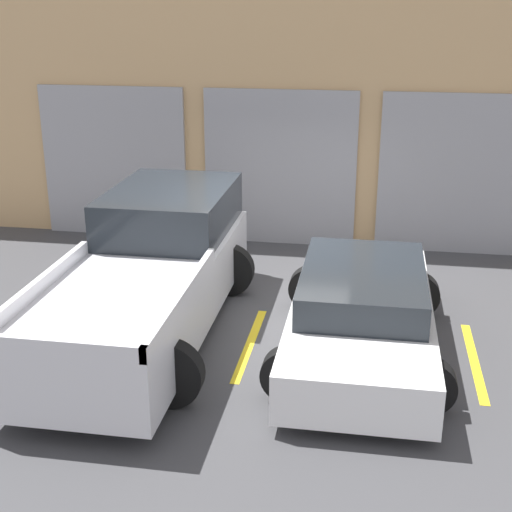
{
  "coord_description": "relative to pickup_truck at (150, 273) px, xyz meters",
  "views": [
    {
      "loc": [
        1.54,
        -10.0,
        4.44
      ],
      "look_at": [
        0.0,
        -0.9,
        1.1
      ],
      "focal_mm": 50.0,
      "sensor_mm": 36.0,
      "label": 1
    }
  ],
  "objects": [
    {
      "name": "parking_stripe_centre",
      "position": [
        4.45,
        -0.33,
        -0.82
      ],
      "size": [
        0.12,
        2.2,
        0.01
      ],
      "primitive_type": "cube",
      "color": "gold",
      "rests_on": "ground"
    },
    {
      "name": "ground_plane",
      "position": [
        1.48,
        1.06,
        -0.82
      ],
      "size": [
        28.0,
        28.0,
        0.0
      ],
      "primitive_type": "plane",
      "color": "#3D3D3F"
    },
    {
      "name": "parking_stripe_left",
      "position": [
        1.48,
        -0.33,
        -0.82
      ],
      "size": [
        0.12,
        2.2,
        0.01
      ],
      "primitive_type": "cube",
      "color": "gold",
      "rests_on": "ground"
    },
    {
      "name": "shophouse_building",
      "position": [
        1.48,
        4.35,
        2.06
      ],
      "size": [
        17.2,
        0.68,
        5.86
      ],
      "color": "tan",
      "rests_on": "ground"
    },
    {
      "name": "pickup_truck",
      "position": [
        0.0,
        0.0,
        0.0
      ],
      "size": [
        2.49,
        5.42,
        1.75
      ],
      "color": "silver",
      "rests_on": "ground"
    },
    {
      "name": "parking_stripe_far_left",
      "position": [
        -1.48,
        -0.33,
        -0.82
      ],
      "size": [
        0.12,
        2.2,
        0.01
      ],
      "primitive_type": "cube",
      "color": "gold",
      "rests_on": "ground"
    },
    {
      "name": "sedan_white",
      "position": [
        2.97,
        -0.31,
        -0.26
      ],
      "size": [
        2.23,
        4.31,
        1.16
      ],
      "color": "white",
      "rests_on": "ground"
    }
  ]
}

